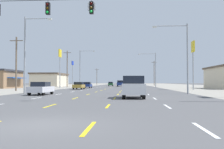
{
  "coord_description": "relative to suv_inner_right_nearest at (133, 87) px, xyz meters",
  "views": [
    {
      "loc": [
        2.98,
        -8.65,
        1.44
      ],
      "look_at": [
        -0.33,
        43.78,
        2.95
      ],
      "focal_mm": 42.27,
      "sensor_mm": 36.0,
      "label": 1
    }
  ],
  "objects": [
    {
      "name": "streetlight_left_row_1",
      "position": [
        -13.16,
        46.43,
        4.82
      ],
      "size": [
        4.14,
        0.26,
        10.13
      ],
      "color": "gray",
      "rests_on": "ground"
    },
    {
      "name": "hatchback_inner_left_farthest",
      "position": [
        -6.96,
        72.21,
        -0.24
      ],
      "size": [
        1.72,
        3.9,
        1.54
      ],
      "color": "#235B2D",
      "rests_on": "ground"
    },
    {
      "name": "storefront_left_row_2",
      "position": [
        -28.48,
        68.76,
        1.29
      ],
      "size": [
        9.96,
        16.66,
        4.59
      ],
      "color": "beige",
      "rests_on": "ground"
    },
    {
      "name": "pole_sign_left_row_2",
      "position": [
        -17.98,
        57.63,
        4.95
      ],
      "size": [
        0.24,
        2.02,
        8.02
      ],
      "color": "gray",
      "rests_on": "ground"
    },
    {
      "name": "utility_pole_right_row_2",
      "position": [
        10.07,
        85.18,
        4.25
      ],
      "size": [
        2.2,
        0.26,
        10.16
      ],
      "color": "brown",
      "rests_on": "ground"
    },
    {
      "name": "streetlight_right_row_1",
      "position": [
        6.21,
        46.43,
        4.42
      ],
      "size": [
        4.72,
        0.26,
        9.24
      ],
      "color": "gray",
      "rests_on": "ground"
    },
    {
      "name": "utility_pole_left_row_1",
      "position": [
        -17.72,
        49.25,
        4.34
      ],
      "size": [
        2.2,
        0.26,
        10.33
      ],
      "color": "brown",
      "rests_on": "ground"
    },
    {
      "name": "utility_pole_left_row_3",
      "position": [
        -16.77,
        110.92,
        3.4
      ],
      "size": [
        2.2,
        0.26,
        8.47
      ],
      "color": "brown",
      "rests_on": "ground"
    },
    {
      "name": "hatchback_inner_right_distant_a",
      "position": [
        0.33,
        82.08,
        -0.24
      ],
      "size": [
        1.72,
        3.9,
        1.54
      ],
      "color": "#4C196B",
      "rests_on": "ground"
    },
    {
      "name": "sedan_far_left_mid",
      "position": [
        -10.3,
        27.94,
        -0.27
      ],
      "size": [
        1.8,
        4.5,
        1.46
      ],
      "color": "#B28C33",
      "rests_on": "ground"
    },
    {
      "name": "suv_center_turn_far",
      "position": [
        -3.19,
        62.63,
        0.0
      ],
      "size": [
        1.98,
        4.9,
        1.98
      ],
      "color": "navy",
      "rests_on": "ground"
    },
    {
      "name": "lot_apron_left",
      "position": [
        -28.16,
        50.72,
        -1.02
      ],
      "size": [
        28.0,
        440.0,
        0.01
      ],
      "primitive_type": "cube",
      "color": "gray",
      "rests_on": "ground"
    },
    {
      "name": "streetlight_left_row_0",
      "position": [
        -13.23,
        8.55,
        4.55
      ],
      "size": [
        3.56,
        0.26,
        9.74
      ],
      "color": "gray",
      "rests_on": "ground"
    },
    {
      "name": "pole_sign_left_row_1",
      "position": [
        -17.17,
        39.41,
        6.15
      ],
      "size": [
        0.24,
        2.08,
        9.44
      ],
      "color": "gray",
      "rests_on": "ground"
    },
    {
      "name": "sedan_inner_right_farther",
      "position": [
        0.0,
        64.53,
        -0.27
      ],
      "size": [
        1.8,
        4.5,
        1.46
      ],
      "color": "maroon",
      "rests_on": "ground"
    },
    {
      "name": "pole_sign_right_row_1",
      "position": [
        11.79,
        26.77,
        5.95
      ],
      "size": [
        0.24,
        1.96,
        9.21
      ],
      "color": "gray",
      "rests_on": "ground"
    },
    {
      "name": "signal_span_wire",
      "position": [
        -4.1,
        -3.96,
        3.98
      ],
      "size": [
        26.08,
        0.53,
        8.68
      ],
      "color": "brown",
      "rests_on": "ground"
    },
    {
      "name": "ground_plane",
      "position": [
        -3.41,
        50.72,
        -1.03
      ],
      "size": [
        572.0,
        572.0,
        0.0
      ],
      "primitive_type": "plane",
      "color": "#4C4C4F"
    },
    {
      "name": "utility_pole_left_row_0",
      "position": [
        -18.7,
        17.81,
        3.57
      ],
      "size": [
        2.2,
        0.26,
        8.8
      ],
      "color": "brown",
      "rests_on": "ground"
    },
    {
      "name": "lot_apron_right",
      "position": [
        21.34,
        50.72,
        -1.02
      ],
      "size": [
        28.0,
        440.0,
        0.01
      ],
      "primitive_type": "cube",
      "color": "gray",
      "rests_on": "ground"
    },
    {
      "name": "sedan_far_left_near",
      "position": [
        -10.29,
        5.2,
        -0.27
      ],
      "size": [
        1.8,
        4.5,
        1.46
      ],
      "color": "silver",
      "rests_on": "ground"
    },
    {
      "name": "streetlight_right_row_0",
      "position": [
        6.25,
        8.55,
        4.04
      ],
      "size": [
        4.33,
        0.26,
        8.59
      ],
      "color": "gray",
      "rests_on": "ground"
    },
    {
      "name": "suv_inner_right_nearest",
      "position": [
        0.0,
        0.0,
        0.0
      ],
      "size": [
        1.98,
        4.9,
        1.98
      ],
      "color": "white",
      "rests_on": "ground"
    },
    {
      "name": "sedan_far_left_midfar",
      "position": [
        -10.5,
        39.96,
        -0.27
      ],
      "size": [
        1.8,
        4.5,
        1.46
      ],
      "color": "navy",
      "rests_on": "ground"
    },
    {
      "name": "lane_markings",
      "position": [
        -3.41,
        89.22,
        -1.02
      ],
      "size": [
        10.64,
        227.6,
        0.01
      ],
      "color": "white",
      "rests_on": "ground"
    }
  ]
}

